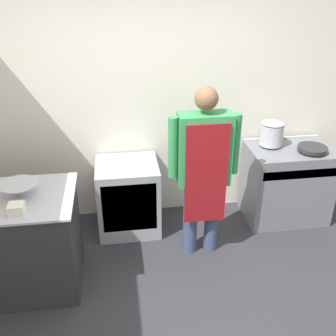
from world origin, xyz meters
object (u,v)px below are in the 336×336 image
object	(u,v)px
stove	(286,183)
fridge_unit	(128,197)
person_cook	(204,164)
mixing_bowl	(19,190)
saute_pan	(312,148)
plastic_tub	(16,208)
stock_pot	(272,133)

from	to	relation	value
stove	fridge_unit	bearing A→B (deg)	179.10
person_cook	mixing_bowl	size ratio (longest dim) A/B	5.37
mixing_bowl	saute_pan	bearing A→B (deg)	11.54
stove	mixing_bowl	size ratio (longest dim) A/B	2.82
fridge_unit	person_cook	xyz separation A→B (m)	(0.70, -0.50, 0.59)
person_cook	plastic_tub	size ratio (longest dim) A/B	14.17
fridge_unit	stock_pot	distance (m)	1.71
stock_pot	saute_pan	xyz separation A→B (m)	(0.38, -0.21, -0.11)
fridge_unit	saute_pan	distance (m)	2.04
stove	person_cook	world-z (taller)	person_cook
fridge_unit	plastic_tub	bearing A→B (deg)	-132.45
stove	mixing_bowl	xyz separation A→B (m)	(-2.70, -0.69, 0.54)
fridge_unit	person_cook	size ratio (longest dim) A/B	0.46
fridge_unit	plastic_tub	xyz separation A→B (m)	(-0.89, -0.98, 0.56)
fridge_unit	stove	bearing A→B (deg)	-0.90
fridge_unit	person_cook	distance (m)	1.05
fridge_unit	saute_pan	xyz separation A→B (m)	(1.97, -0.13, 0.51)
stock_pot	saute_pan	bearing A→B (deg)	-28.92
mixing_bowl	saute_pan	xyz separation A→B (m)	(2.89, 0.59, -0.07)
stock_pot	stove	bearing A→B (deg)	-27.82
stove	plastic_tub	bearing A→B (deg)	-160.52
person_cook	stock_pot	xyz separation A→B (m)	(0.89, 0.58, 0.03)
mixing_bowl	stock_pot	distance (m)	2.63
mixing_bowl	saute_pan	size ratio (longest dim) A/B	1.03
mixing_bowl	stock_pot	bearing A→B (deg)	17.77
stove	stock_pot	distance (m)	0.63
stove	plastic_tub	distance (m)	2.90
plastic_tub	stock_pot	distance (m)	2.70
stove	mixing_bowl	bearing A→B (deg)	-165.60
stock_pot	plastic_tub	bearing A→B (deg)	-156.93
stove	saute_pan	distance (m)	0.51
plastic_tub	fridge_unit	bearing A→B (deg)	47.55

